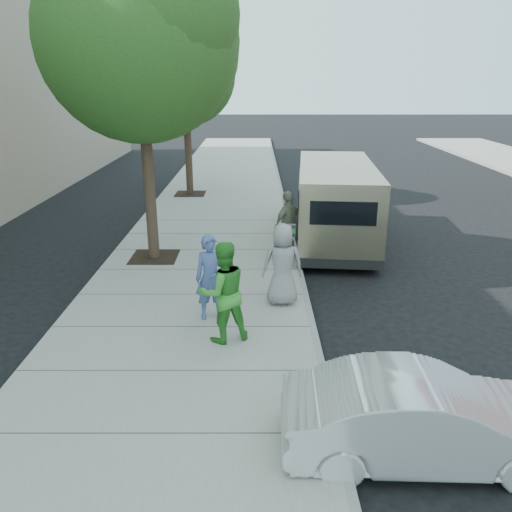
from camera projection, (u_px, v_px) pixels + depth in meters
name	position (u px, v px, depth m)	size (l,w,h in m)	color
ground	(239.00, 300.00, 10.86)	(120.00, 120.00, 0.00)	black
sidewalk	(193.00, 297.00, 10.84)	(5.00, 60.00, 0.15)	gray
curb_face	(305.00, 297.00, 10.84)	(0.12, 60.00, 0.16)	gray
tree_near	(140.00, 32.00, 11.26)	(4.62, 4.60, 7.53)	black
tree_far	(186.00, 69.00, 18.64)	(3.92, 3.80, 6.49)	black
parking_meter	(287.00, 245.00, 10.37)	(0.33, 0.14, 1.58)	gray
van	(335.00, 201.00, 14.46)	(2.57, 6.28, 2.27)	tan
sedan	(424.00, 418.00, 6.19)	(1.23, 3.53, 1.16)	silver
person_officer	(211.00, 277.00, 9.50)	(0.61, 0.40, 1.67)	#4B619F
person_green_shirt	(223.00, 292.00, 8.65)	(0.89, 0.70, 1.84)	green
person_gray_shirt	(283.00, 264.00, 10.12)	(0.83, 0.54, 1.70)	gray
person_striped_polo	(288.00, 224.00, 12.90)	(1.01, 0.42, 1.73)	gray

